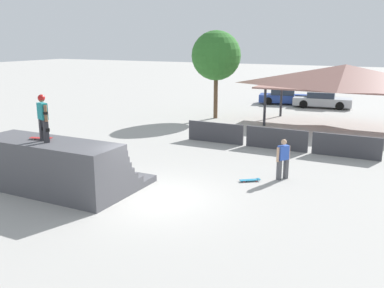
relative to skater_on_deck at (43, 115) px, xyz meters
name	(u,v)px	position (x,y,z in m)	size (l,w,h in m)	color
ground_plane	(154,198)	(3.62, 1.21, -2.80)	(160.00, 160.00, 0.00)	#A3A09B
quarter_pipe_ramp	(58,168)	(0.04, 0.45, -1.99)	(5.39, 3.59, 1.86)	#4C4C51
skater_on_deck	(43,115)	(0.00, 0.00, 0.00)	(0.70, 0.40, 1.63)	#2D2D33
skateboard_on_deck	(41,138)	(-0.33, 0.16, -0.88)	(0.83, 0.40, 0.09)	silver
bystander_walking	(283,157)	(6.98, 5.23, -1.92)	(0.44, 0.59, 1.59)	#4C4C51
skateboard_on_ground	(251,180)	(5.98, 4.40, -2.74)	(0.76, 0.64, 0.09)	red
barrier_fence	(276,139)	(5.46, 9.69, -2.28)	(9.65, 0.12, 1.05)	#3D3D42
pavilion_shelter	(345,77)	(7.51, 17.05, 0.26)	(10.30, 4.48, 3.83)	#2D2D33
tree_beside_pavilion	(216,56)	(-0.69, 16.22, 1.42)	(3.31, 3.31, 5.90)	brown
parked_car_blue	(284,97)	(1.79, 24.82, -2.20)	(4.29, 2.45, 1.27)	navy
parked_car_silver	(322,100)	(5.01, 24.28, -2.20)	(4.59, 2.14, 1.27)	#A8AAAF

